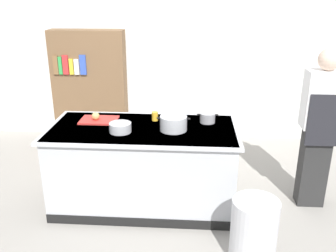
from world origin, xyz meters
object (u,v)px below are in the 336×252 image
(juice_cup, at_px, (155,116))
(bookshelf, at_px, (90,87))
(onion, at_px, (96,116))
(person_chef, at_px, (319,126))
(sauce_pan, at_px, (207,118))
(mixing_bowl, at_px, (120,128))
(trash_bin, at_px, (254,231))
(stock_pot, at_px, (173,123))

(juice_cup, height_order, bookshelf, bookshelf)
(onion, bearing_deg, person_chef, -0.67)
(sauce_pan, distance_m, bookshelf, 2.35)
(sauce_pan, bearing_deg, onion, -177.50)
(juice_cup, bearing_deg, sauce_pan, -2.28)
(onion, xyz_separation_m, sauce_pan, (1.21, 0.05, -0.01))
(mixing_bowl, height_order, bookshelf, bookshelf)
(sauce_pan, relative_size, trash_bin, 0.39)
(onion, bearing_deg, trash_bin, -32.32)
(sauce_pan, distance_m, person_chef, 1.16)
(person_chef, bearing_deg, trash_bin, 130.52)
(mixing_bowl, distance_m, trash_bin, 1.60)
(stock_pot, relative_size, bookshelf, 0.20)
(onion, xyz_separation_m, juice_cup, (0.64, 0.08, -0.01))
(mixing_bowl, distance_m, juice_cup, 0.48)
(onion, distance_m, stock_pot, 0.88)
(juice_cup, bearing_deg, onion, -173.25)
(onion, xyz_separation_m, trash_bin, (1.60, -1.01, -0.67))
(onion, height_order, juice_cup, onion)
(trash_bin, bearing_deg, onion, 147.68)
(person_chef, bearing_deg, mixing_bowl, 85.84)
(trash_bin, bearing_deg, person_chef, 52.00)
(stock_pot, bearing_deg, onion, 166.78)
(onion, relative_size, stock_pot, 0.25)
(juice_cup, distance_m, bookshelf, 1.95)
(onion, height_order, person_chef, person_chef)
(trash_bin, bearing_deg, sauce_pan, 110.07)
(sauce_pan, distance_m, trash_bin, 1.31)
(mixing_bowl, distance_m, bookshelf, 2.11)
(person_chef, height_order, bookshelf, person_chef)
(sauce_pan, xyz_separation_m, bookshelf, (-1.73, 1.59, -0.10))
(juice_cup, relative_size, bookshelf, 0.06)
(onion, xyz_separation_m, mixing_bowl, (0.33, -0.29, -0.02))
(sauce_pan, xyz_separation_m, trash_bin, (0.39, -1.06, -0.66))
(trash_bin, bearing_deg, bookshelf, 128.58)
(stock_pot, bearing_deg, mixing_bowl, -170.53)
(trash_bin, distance_m, person_chef, 1.39)
(juice_cup, xyz_separation_m, trash_bin, (0.96, -1.09, -0.65))
(stock_pot, bearing_deg, juice_cup, 128.25)
(stock_pot, relative_size, sauce_pan, 1.49)
(bookshelf, bearing_deg, person_chef, -30.08)
(stock_pot, height_order, mixing_bowl, stock_pot)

